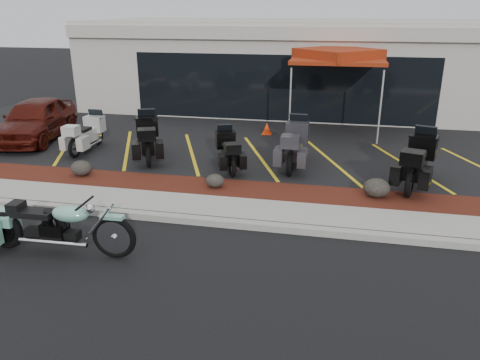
% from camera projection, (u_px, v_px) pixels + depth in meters
% --- Properties ---
extents(ground, '(90.00, 90.00, 0.00)m').
position_uv_depth(ground, '(214.00, 245.00, 9.43)').
color(ground, black).
rests_on(ground, ground).
extents(curb, '(24.00, 0.25, 0.15)m').
position_uv_depth(curb, '(224.00, 222.00, 10.23)').
color(curb, gray).
rests_on(curb, ground).
extents(sidewalk, '(24.00, 1.20, 0.15)m').
position_uv_depth(sidewalk, '(231.00, 210.00, 10.88)').
color(sidewalk, gray).
rests_on(sidewalk, ground).
extents(mulch_bed, '(24.00, 1.20, 0.16)m').
position_uv_depth(mulch_bed, '(241.00, 191.00, 11.98)').
color(mulch_bed, '#3B130D').
rests_on(mulch_bed, ground).
extents(upper_lot, '(26.00, 9.60, 0.15)m').
position_uv_depth(upper_lot, '(271.00, 138.00, 16.94)').
color(upper_lot, black).
rests_on(upper_lot, ground).
extents(dealership_building, '(18.00, 8.16, 4.00)m').
position_uv_depth(dealership_building, '(291.00, 64.00, 22.04)').
color(dealership_building, '#A29E92').
rests_on(dealership_building, ground).
extents(boulder_left, '(0.59, 0.49, 0.41)m').
position_uv_depth(boulder_left, '(81.00, 168.00, 12.82)').
color(boulder_left, black).
rests_on(boulder_left, mulch_bed).
extents(boulder_mid, '(0.49, 0.40, 0.34)m').
position_uv_depth(boulder_mid, '(215.00, 181.00, 11.98)').
color(boulder_mid, black).
rests_on(boulder_mid, mulch_bed).
extents(boulder_right, '(0.65, 0.54, 0.46)m').
position_uv_depth(boulder_right, '(377.00, 188.00, 11.34)').
color(boulder_right, black).
rests_on(boulder_right, mulch_bed).
extents(hero_cruiser, '(3.28, 0.92, 1.15)m').
position_uv_depth(hero_cruiser, '(114.00, 231.00, 8.73)').
color(hero_cruiser, '#75B7A0').
rests_on(hero_cruiser, ground).
extents(touring_white, '(0.81, 2.09, 1.21)m').
position_uv_depth(touring_white, '(97.00, 127.00, 15.62)').
color(touring_white, beige).
rests_on(touring_white, upper_lot).
extents(touring_black_front, '(1.74, 2.55, 1.38)m').
position_uv_depth(touring_black_front, '(148.00, 130.00, 14.90)').
color(touring_black_front, black).
rests_on(touring_black_front, upper_lot).
extents(touring_black_mid, '(1.42, 2.10, 1.14)m').
position_uv_depth(touring_black_mid, '(225.00, 143.00, 13.92)').
color(touring_black_mid, black).
rests_on(touring_black_mid, upper_lot).
extents(touring_grey, '(0.97, 2.40, 1.38)m').
position_uv_depth(touring_grey, '(298.00, 136.00, 14.20)').
color(touring_grey, '#303035').
rests_on(touring_grey, upper_lot).
extents(touring_black_rear, '(1.60, 2.60, 1.42)m').
position_uv_depth(touring_black_rear, '(423.00, 151.00, 12.62)').
color(touring_black_rear, black).
rests_on(touring_black_rear, upper_lot).
extents(parked_car, '(2.45, 4.48, 1.44)m').
position_uv_depth(parked_car, '(35.00, 119.00, 16.19)').
color(parked_car, '#430F09').
rests_on(parked_car, upper_lot).
extents(traffic_cone, '(0.37, 0.37, 0.42)m').
position_uv_depth(traffic_cone, '(267.00, 128.00, 17.10)').
color(traffic_cone, '#F03308').
rests_on(traffic_cone, upper_lot).
extents(popup_canopy, '(3.96, 3.96, 3.00)m').
position_uv_depth(popup_canopy, '(338.00, 57.00, 16.66)').
color(popup_canopy, silver).
rests_on(popup_canopy, upper_lot).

